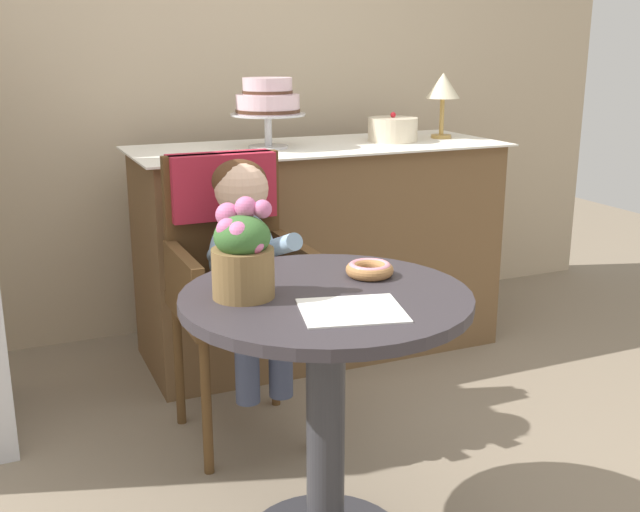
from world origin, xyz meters
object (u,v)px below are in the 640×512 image
(cafe_table, at_px, (326,373))
(seated_child, at_px, (246,250))
(round_layer_cake, at_px, (393,130))
(tiered_cake_stand, at_px, (268,102))
(flower_vase, at_px, (242,252))
(table_lamp, at_px, (443,89))
(wicker_chair, at_px, (231,250))
(donut_front, at_px, (370,269))

(cafe_table, xyz_separation_m, seated_child, (-0.01, 0.61, 0.17))
(round_layer_cake, bearing_deg, tiered_cake_stand, 178.71)
(seated_child, xyz_separation_m, flower_vase, (-0.19, -0.56, 0.15))
(tiered_cake_stand, height_order, table_lamp, table_lamp)
(wicker_chair, bearing_deg, seated_child, -87.26)
(seated_child, height_order, donut_front, seated_child)
(tiered_cake_stand, relative_size, round_layer_cake, 1.41)
(table_lamp, bearing_deg, round_layer_cake, -175.12)
(donut_front, relative_size, tiered_cake_stand, 0.42)
(round_layer_cake, distance_m, table_lamp, 0.31)
(round_layer_cake, height_order, table_lamp, table_lamp)
(donut_front, bearing_deg, seated_child, 107.67)
(seated_child, xyz_separation_m, round_layer_cake, (0.90, 0.68, 0.27))
(seated_child, bearing_deg, donut_front, -72.33)
(seated_child, height_order, table_lamp, table_lamp)
(donut_front, height_order, flower_vase, flower_vase)
(tiered_cake_stand, bearing_deg, flower_vase, -112.65)
(donut_front, bearing_deg, cafe_table, -153.18)
(cafe_table, relative_size, tiered_cake_stand, 2.40)
(wicker_chair, height_order, table_lamp, table_lamp)
(cafe_table, height_order, table_lamp, table_lamp)
(tiered_cake_stand, bearing_deg, table_lamp, 0.66)
(cafe_table, height_order, tiered_cake_stand, tiered_cake_stand)
(seated_child, relative_size, tiered_cake_stand, 2.42)
(wicker_chair, bearing_deg, flower_vase, -102.12)
(tiered_cake_stand, bearing_deg, donut_front, -97.68)
(seated_child, height_order, round_layer_cake, round_layer_cake)
(cafe_table, distance_m, flower_vase, 0.38)
(wicker_chair, distance_m, tiered_cake_stand, 0.77)
(wicker_chair, distance_m, table_lamp, 1.36)
(tiered_cake_stand, distance_m, table_lamp, 0.82)
(seated_child, bearing_deg, flower_vase, -108.77)
(seated_child, xyz_separation_m, table_lamp, (1.16, 0.70, 0.44))
(wicker_chair, bearing_deg, cafe_table, -86.85)
(cafe_table, bearing_deg, table_lamp, 48.71)
(tiered_cake_stand, bearing_deg, seated_child, -115.60)
(cafe_table, distance_m, wicker_chair, 0.77)
(donut_front, distance_m, table_lamp, 1.62)
(wicker_chair, relative_size, tiered_cake_stand, 3.18)
(wicker_chair, height_order, seated_child, seated_child)
(donut_front, height_order, round_layer_cake, round_layer_cake)
(cafe_table, height_order, seated_child, seated_child)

